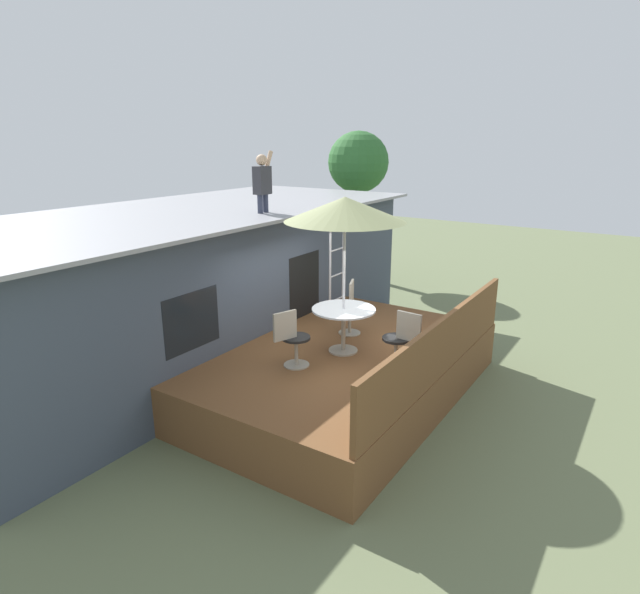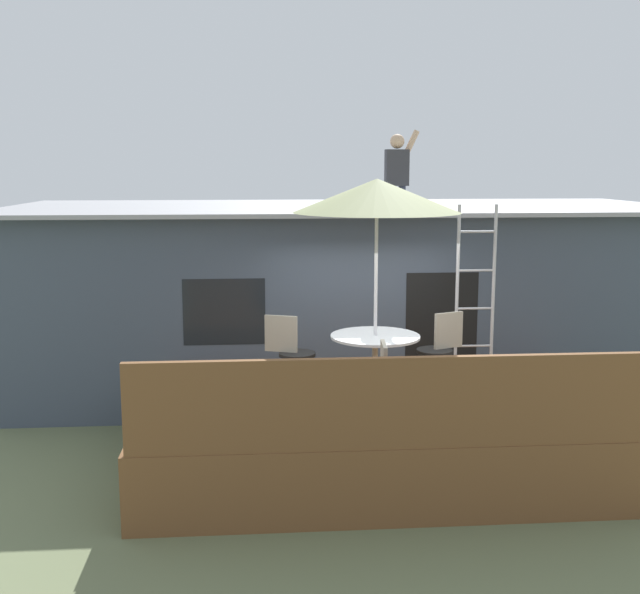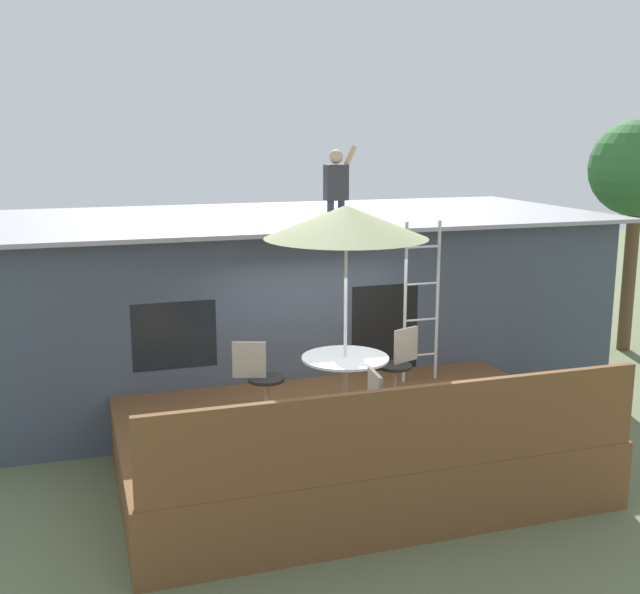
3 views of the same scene
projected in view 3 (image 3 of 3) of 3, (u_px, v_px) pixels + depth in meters
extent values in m
plane|color=#66704C|center=(348.00, 478.00, 9.51)|extent=(40.00, 40.00, 0.00)
cube|color=#424C5B|center=(273.00, 305.00, 12.57)|extent=(10.00, 4.00, 2.81)
cube|color=#99999E|center=(272.00, 217.00, 12.28)|extent=(10.50, 4.50, 0.06)
cube|color=black|center=(174.00, 336.00, 10.14)|extent=(1.10, 0.03, 0.90)
cube|color=black|center=(384.00, 353.00, 11.13)|extent=(1.00, 0.03, 2.00)
cube|color=brown|center=(349.00, 447.00, 9.43)|extent=(5.43, 3.45, 0.80)
cube|color=brown|center=(407.00, 431.00, 7.70)|extent=(5.33, 0.08, 0.90)
cylinder|color=#A59E8C|center=(345.00, 415.00, 9.34)|extent=(0.48, 0.48, 0.03)
cylinder|color=#A59E8C|center=(345.00, 387.00, 9.26)|extent=(0.07, 0.07, 0.71)
cylinder|color=silver|center=(345.00, 358.00, 9.19)|extent=(1.04, 1.04, 0.03)
cylinder|color=silver|center=(345.00, 320.00, 9.09)|extent=(0.04, 0.04, 2.40)
cone|color=#8C9360|center=(346.00, 222.00, 8.86)|extent=(1.90, 1.90, 0.38)
cylinder|color=silver|center=(405.00, 303.00, 10.45)|extent=(0.04, 0.04, 2.20)
cylinder|color=silver|center=(437.00, 301.00, 10.59)|extent=(0.04, 0.04, 2.20)
cylinder|color=silver|center=(420.00, 355.00, 10.67)|extent=(0.48, 0.03, 0.03)
cylinder|color=silver|center=(421.00, 320.00, 10.57)|extent=(0.48, 0.03, 0.03)
cylinder|color=silver|center=(422.00, 284.00, 10.47)|extent=(0.48, 0.03, 0.03)
cylinder|color=silver|center=(423.00, 247.00, 10.36)|extent=(0.48, 0.03, 0.03)
cylinder|color=#33384C|center=(331.00, 212.00, 11.01)|extent=(0.10, 0.10, 0.34)
cylinder|color=#33384C|center=(341.00, 212.00, 11.06)|extent=(0.10, 0.10, 0.34)
cube|color=#333338|center=(336.00, 182.00, 10.95)|extent=(0.32, 0.20, 0.50)
sphere|color=tan|center=(336.00, 157.00, 10.87)|extent=(0.20, 0.20, 0.20)
cylinder|color=tan|center=(348.00, 161.00, 10.94)|extent=(0.26, 0.08, 0.44)
cylinder|color=#A59E8C|center=(267.00, 415.00, 9.36)|extent=(0.40, 0.40, 0.02)
cylinder|color=#A59E8C|center=(266.00, 397.00, 9.32)|extent=(0.06, 0.06, 0.44)
cylinder|color=black|center=(266.00, 379.00, 9.27)|extent=(0.44, 0.44, 0.04)
cube|color=#A59E8C|center=(249.00, 360.00, 9.23)|extent=(0.39, 0.17, 0.44)
cylinder|color=#A59E8C|center=(394.00, 400.00, 9.89)|extent=(0.40, 0.40, 0.02)
cylinder|color=#A59E8C|center=(394.00, 383.00, 9.84)|extent=(0.06, 0.06, 0.44)
cylinder|color=black|center=(395.00, 366.00, 9.79)|extent=(0.44, 0.44, 0.04)
cube|color=#A59E8C|center=(406.00, 345.00, 9.87)|extent=(0.38, 0.19, 0.44)
cylinder|color=#A59E8C|center=(369.00, 447.00, 8.39)|extent=(0.40, 0.40, 0.02)
cylinder|color=#A59E8C|center=(369.00, 428.00, 8.35)|extent=(0.06, 0.06, 0.44)
cylinder|color=black|center=(369.00, 408.00, 8.30)|extent=(0.44, 0.44, 0.04)
cube|color=#A59E8C|center=(375.00, 393.00, 8.06)|extent=(0.07, 0.40, 0.44)
cylinder|color=brown|center=(629.00, 270.00, 14.84)|extent=(0.25, 0.25, 3.15)
sphere|color=#2D662D|center=(638.00, 168.00, 14.44)|extent=(1.80, 1.80, 1.80)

